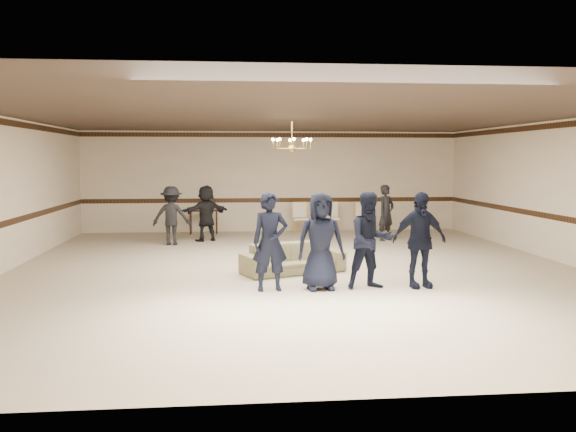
{
  "coord_description": "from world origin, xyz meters",
  "views": [
    {
      "loc": [
        -1.43,
        -12.68,
        2.33
      ],
      "look_at": [
        -0.23,
        -0.5,
        1.19
      ],
      "focal_mm": 38.35,
      "sensor_mm": 36.0,
      "label": 1
    }
  ],
  "objects_px": {
    "adult_mid": "(206,213)",
    "console_table": "(204,222)",
    "boy_a": "(270,242)",
    "boy_d": "(419,240)",
    "banquet_chair_right": "(363,218)",
    "settee": "(293,258)",
    "boy_b": "(321,241)",
    "banquet_chair_left": "(300,218)",
    "boy_c": "(370,240)",
    "banquet_chair_mid": "(332,218)",
    "adult_right": "(386,213)",
    "chandelier": "(292,134)",
    "adult_left": "(172,216)"
  },
  "relations": [
    {
      "from": "settee",
      "to": "banquet_chair_left",
      "type": "distance_m",
      "value": 6.68
    },
    {
      "from": "banquet_chair_left",
      "to": "banquet_chair_right",
      "type": "height_order",
      "value": "same"
    },
    {
      "from": "adult_right",
      "to": "console_table",
      "type": "height_order",
      "value": "adult_right"
    },
    {
      "from": "boy_a",
      "to": "banquet_chair_left",
      "type": "xyz_separation_m",
      "value": [
        1.51,
        8.22,
        -0.39
      ]
    },
    {
      "from": "chandelier",
      "to": "banquet_chair_right",
      "type": "bearing_deg",
      "value": 61.81
    },
    {
      "from": "settee",
      "to": "console_table",
      "type": "bearing_deg",
      "value": 85.46
    },
    {
      "from": "boy_d",
      "to": "boy_b",
      "type": "bearing_deg",
      "value": 172.65
    },
    {
      "from": "chandelier",
      "to": "boy_d",
      "type": "relative_size",
      "value": 0.54
    },
    {
      "from": "adult_mid",
      "to": "banquet_chair_right",
      "type": "xyz_separation_m",
      "value": [
        4.86,
        1.5,
        -0.32
      ]
    },
    {
      "from": "chandelier",
      "to": "boy_c",
      "type": "height_order",
      "value": "chandelier"
    },
    {
      "from": "settee",
      "to": "banquet_chair_left",
      "type": "height_order",
      "value": "banquet_chair_left"
    },
    {
      "from": "banquet_chair_left",
      "to": "console_table",
      "type": "bearing_deg",
      "value": 174.15
    },
    {
      "from": "banquet_chair_right",
      "to": "chandelier",
      "type": "bearing_deg",
      "value": -123.37
    },
    {
      "from": "boy_a",
      "to": "settee",
      "type": "height_order",
      "value": "boy_a"
    },
    {
      "from": "console_table",
      "to": "boy_a",
      "type": "bearing_deg",
      "value": -80.77
    },
    {
      "from": "boy_b",
      "to": "boy_c",
      "type": "xyz_separation_m",
      "value": [
        0.9,
        0.0,
        0.0
      ]
    },
    {
      "from": "settee",
      "to": "adult_mid",
      "type": "height_order",
      "value": "adult_mid"
    },
    {
      "from": "chandelier",
      "to": "boy_a",
      "type": "xyz_separation_m",
      "value": [
        -0.69,
        -2.97,
        -2.01
      ]
    },
    {
      "from": "banquet_chair_mid",
      "to": "console_table",
      "type": "height_order",
      "value": "banquet_chair_mid"
    },
    {
      "from": "boy_a",
      "to": "adult_mid",
      "type": "relative_size",
      "value": 1.09
    },
    {
      "from": "boy_d",
      "to": "adult_mid",
      "type": "bearing_deg",
      "value": 113.71
    },
    {
      "from": "boy_c",
      "to": "adult_mid",
      "type": "relative_size",
      "value": 1.09
    },
    {
      "from": "adult_mid",
      "to": "banquet_chair_right",
      "type": "relative_size",
      "value": 1.67
    },
    {
      "from": "adult_mid",
      "to": "console_table",
      "type": "distance_m",
      "value": 1.75
    },
    {
      "from": "boy_b",
      "to": "banquet_chair_right",
      "type": "distance_m",
      "value": 8.64
    },
    {
      "from": "boy_d",
      "to": "adult_mid",
      "type": "distance_m",
      "value": 7.86
    },
    {
      "from": "adult_left",
      "to": "console_table",
      "type": "bearing_deg",
      "value": -101.84
    },
    {
      "from": "boy_b",
      "to": "settee",
      "type": "bearing_deg",
      "value": 96.84
    },
    {
      "from": "chandelier",
      "to": "boy_c",
      "type": "distance_m",
      "value": 3.75
    },
    {
      "from": "boy_c",
      "to": "banquet_chair_mid",
      "type": "distance_m",
      "value": 8.26
    },
    {
      "from": "chandelier",
      "to": "banquet_chair_left",
      "type": "xyz_separation_m",
      "value": [
        0.82,
        5.26,
        -2.4
      ]
    },
    {
      "from": "boy_a",
      "to": "settee",
      "type": "bearing_deg",
      "value": 64.28
    },
    {
      "from": "chandelier",
      "to": "boy_c",
      "type": "relative_size",
      "value": 0.54
    },
    {
      "from": "boy_d",
      "to": "adult_mid",
      "type": "relative_size",
      "value": 1.09
    },
    {
      "from": "banquet_chair_mid",
      "to": "banquet_chair_left",
      "type": "bearing_deg",
      "value": -177.94
    },
    {
      "from": "boy_b",
      "to": "adult_left",
      "type": "xyz_separation_m",
      "value": [
        -3.15,
        6.03,
        -0.08
      ]
    },
    {
      "from": "boy_d",
      "to": "banquet_chair_right",
      "type": "relative_size",
      "value": 1.83
    },
    {
      "from": "boy_b",
      "to": "adult_right",
      "type": "bearing_deg",
      "value": 61.24
    },
    {
      "from": "chandelier",
      "to": "banquet_chair_right",
      "type": "distance_m",
      "value": 6.43
    },
    {
      "from": "adult_left",
      "to": "chandelier",
      "type": "bearing_deg",
      "value": 139.76
    },
    {
      "from": "boy_d",
      "to": "banquet_chair_right",
      "type": "distance_m",
      "value": 8.27
    },
    {
      "from": "boy_b",
      "to": "settee",
      "type": "xyz_separation_m",
      "value": [
        -0.33,
        1.62,
        -0.57
      ]
    },
    {
      "from": "boy_a",
      "to": "boy_d",
      "type": "bearing_deg",
      "value": -6.14
    },
    {
      "from": "console_table",
      "to": "banquet_chair_right",
      "type": "bearing_deg",
      "value": -3.08
    },
    {
      "from": "chandelier",
      "to": "banquet_chair_right",
      "type": "height_order",
      "value": "chandelier"
    },
    {
      "from": "adult_right",
      "to": "boy_d",
      "type": "bearing_deg",
      "value": -135.56
    },
    {
      "from": "boy_a",
      "to": "boy_b",
      "type": "bearing_deg",
      "value": -6.14
    },
    {
      "from": "adult_left",
      "to": "adult_right",
      "type": "relative_size",
      "value": 1.0
    },
    {
      "from": "adult_mid",
      "to": "console_table",
      "type": "bearing_deg",
      "value": -113.43
    },
    {
      "from": "chandelier",
      "to": "boy_a",
      "type": "distance_m",
      "value": 3.65
    }
  ]
}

